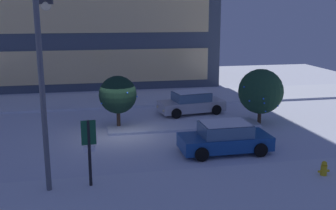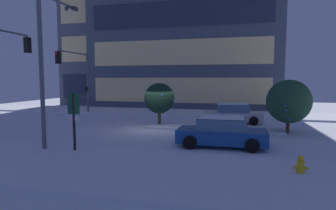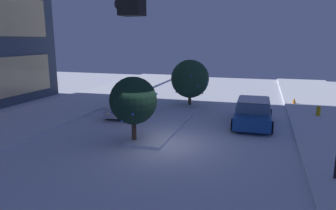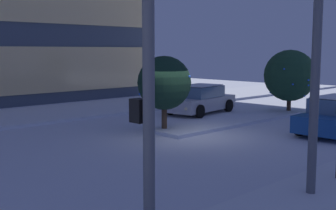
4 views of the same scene
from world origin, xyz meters
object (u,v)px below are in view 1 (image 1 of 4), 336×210
car_far (191,103)px  car_near (225,138)px  street_lamp_arched (44,64)px  decorated_tree_median (261,91)px  decorated_tree_left_of_median (118,95)px  parking_info_sign (89,146)px  fire_hydrant (324,170)px

car_far → car_near: bearing=79.0°
street_lamp_arched → decorated_tree_median: street_lamp_arched is taller
decorated_tree_left_of_median → decorated_tree_median: bearing=-4.2°
car_far → parking_info_sign: bearing=49.1°
car_far → fire_hydrant: (2.60, -11.51, -0.35)m
fire_hydrant → decorated_tree_left_of_median: 11.87m
fire_hydrant → decorated_tree_left_of_median: decorated_tree_left_of_median is taller
car_far → decorated_tree_left_of_median: (-5.04, -2.58, 1.28)m
car_far → decorated_tree_median: bearing=128.6°
car_near → street_lamp_arched: size_ratio=0.61×
parking_info_sign → car_far: bearing=-37.5°
car_near → fire_hydrant: (2.93, -3.79, -0.35)m
car_near → parking_info_sign: parking_info_sign is taller
car_far → fire_hydrant: bearing=94.1°
car_far → street_lamp_arched: street_lamp_arched is taller
street_lamp_arched → decorated_tree_median: size_ratio=2.19×
fire_hydrant → parking_info_sign: bearing=174.8°
street_lamp_arched → parking_info_sign: size_ratio=2.67×
street_lamp_arched → fire_hydrant: size_ratio=9.76×
car_far → decorated_tree_left_of_median: size_ratio=1.48×
car_far → street_lamp_arched: 13.58m
car_near → decorated_tree_left_of_median: bearing=131.9°
car_far → fire_hydrant: 11.80m
parking_info_sign → street_lamp_arched: bearing=61.2°
decorated_tree_median → street_lamp_arched: bearing=-149.8°
car_far → parking_info_sign: size_ratio=1.68×
car_near → car_far: (0.32, 7.72, -0.00)m
parking_info_sign → car_near: bearing=-70.6°
street_lamp_arched → decorated_tree_left_of_median: 8.55m
parking_info_sign → decorated_tree_median: size_ratio=0.82×
car_near → car_far: 7.73m
street_lamp_arched → decorated_tree_left_of_median: street_lamp_arched is taller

